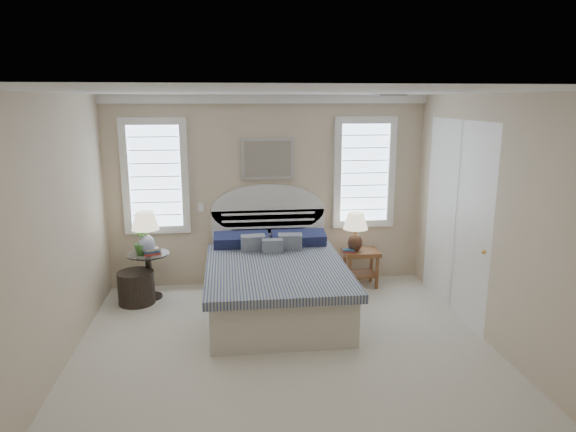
# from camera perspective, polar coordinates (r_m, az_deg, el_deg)

# --- Properties ---
(floor) EXTENTS (4.50, 5.00, 0.01)m
(floor) POSITION_cam_1_polar(r_m,az_deg,el_deg) (5.41, 0.15, -16.30)
(floor) COLOR silver
(floor) RESTS_ON ground
(ceiling) EXTENTS (4.50, 5.00, 0.01)m
(ceiling) POSITION_cam_1_polar(r_m,az_deg,el_deg) (4.73, 0.17, 13.64)
(ceiling) COLOR white
(ceiling) RESTS_ON wall_back
(wall_back) EXTENTS (4.50, 0.02, 2.70)m
(wall_back) POSITION_cam_1_polar(r_m,az_deg,el_deg) (7.33, -2.27, 2.73)
(wall_back) COLOR beige
(wall_back) RESTS_ON floor
(wall_left) EXTENTS (0.02, 5.00, 2.70)m
(wall_left) POSITION_cam_1_polar(r_m,az_deg,el_deg) (5.14, -25.63, -2.93)
(wall_left) COLOR beige
(wall_left) RESTS_ON floor
(wall_right) EXTENTS (0.02, 5.00, 2.70)m
(wall_right) POSITION_cam_1_polar(r_m,az_deg,el_deg) (5.63, 23.53, -1.44)
(wall_right) COLOR beige
(wall_right) RESTS_ON floor
(crown_molding) EXTENTS (4.50, 0.08, 0.12)m
(crown_molding) POSITION_cam_1_polar(r_m,az_deg,el_deg) (7.17, -2.34, 12.87)
(crown_molding) COLOR white
(crown_molding) RESTS_ON wall_back
(hvac_vent) EXTENTS (0.30, 0.20, 0.02)m
(hvac_vent) POSITION_cam_1_polar(r_m,az_deg,el_deg) (5.77, 11.36, 13.05)
(hvac_vent) COLOR #B2B2B2
(hvac_vent) RESTS_ON ceiling
(switch_plate) EXTENTS (0.08, 0.01, 0.12)m
(switch_plate) POSITION_cam_1_polar(r_m,az_deg,el_deg) (7.33, -9.67, 0.98)
(switch_plate) COLOR white
(switch_plate) RESTS_ON wall_back
(window_left) EXTENTS (0.90, 0.06, 1.60)m
(window_left) POSITION_cam_1_polar(r_m,az_deg,el_deg) (7.31, -14.52, 4.29)
(window_left) COLOR #C8E3FE
(window_left) RESTS_ON wall_back
(window_right) EXTENTS (0.90, 0.06, 1.60)m
(window_right) POSITION_cam_1_polar(r_m,az_deg,el_deg) (7.51, 8.46, 4.78)
(window_right) COLOR #C8E3FE
(window_right) RESTS_ON wall_back
(painting) EXTENTS (0.74, 0.04, 0.58)m
(painting) POSITION_cam_1_polar(r_m,az_deg,el_deg) (7.22, -2.28, 6.35)
(painting) COLOR silver
(painting) RESTS_ON wall_back
(closet_door) EXTENTS (0.02, 1.80, 2.40)m
(closet_door) POSITION_cam_1_polar(r_m,az_deg,el_deg) (6.68, 18.14, -0.20)
(closet_door) COLOR white
(closet_door) RESTS_ON floor
(bed) EXTENTS (1.72, 2.28, 1.47)m
(bed) POSITION_cam_1_polar(r_m,az_deg,el_deg) (6.57, -1.44, -7.18)
(bed) COLOR beige
(bed) RESTS_ON floor
(side_table_left) EXTENTS (0.56, 0.56, 0.63)m
(side_table_left) POSITION_cam_1_polar(r_m,az_deg,el_deg) (7.18, -15.20, -5.87)
(side_table_left) COLOR black
(side_table_left) RESTS_ON floor
(nightstand_right) EXTENTS (0.50, 0.40, 0.53)m
(nightstand_right) POSITION_cam_1_polar(r_m,az_deg,el_deg) (7.44, 8.08, -4.88)
(nightstand_right) COLOR brown
(nightstand_right) RESTS_ON floor
(floor_pot) EXTENTS (0.63, 0.63, 0.43)m
(floor_pot) POSITION_cam_1_polar(r_m,az_deg,el_deg) (7.10, -16.50, -7.63)
(floor_pot) COLOR black
(floor_pot) RESTS_ON floor
(lamp_left) EXTENTS (0.42, 0.42, 0.58)m
(lamp_left) POSITION_cam_1_polar(r_m,az_deg,el_deg) (6.98, -15.55, -1.30)
(lamp_left) COLOR white
(lamp_left) RESTS_ON side_table_left
(lamp_right) EXTENTS (0.43, 0.43, 0.56)m
(lamp_right) POSITION_cam_1_polar(r_m,az_deg,el_deg) (7.28, 7.49, -1.29)
(lamp_right) COLOR black
(lamp_right) RESTS_ON nightstand_right
(potted_plant) EXTENTS (0.23, 0.23, 0.37)m
(potted_plant) POSITION_cam_1_polar(r_m,az_deg,el_deg) (7.02, -15.94, -2.69)
(potted_plant) COLOR #347830
(potted_plant) RESTS_ON side_table_left
(books_left) EXTENTS (0.24, 0.21, 0.08)m
(books_left) POSITION_cam_1_polar(r_m,az_deg,el_deg) (7.04, -14.94, -3.82)
(books_left) COLOR #A32D28
(books_left) RESTS_ON side_table_left
(books_right) EXTENTS (0.18, 0.15, 0.05)m
(books_right) POSITION_cam_1_polar(r_m,az_deg,el_deg) (7.29, 6.75, -3.84)
(books_right) COLOR #A32D28
(books_right) RESTS_ON nightstand_right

